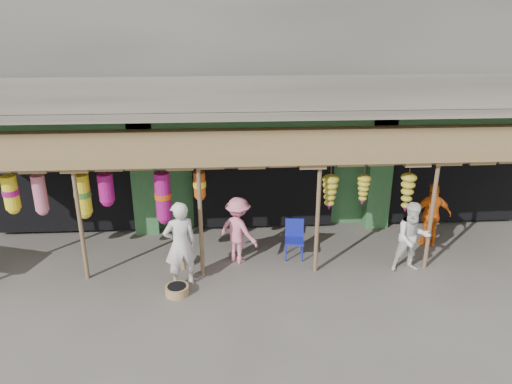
{
  "coord_description": "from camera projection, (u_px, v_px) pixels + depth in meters",
  "views": [
    {
      "loc": [
        -0.92,
        -9.85,
        5.71
      ],
      "look_at": [
        -0.25,
        1.0,
        1.46
      ],
      "focal_mm": 35.0,
      "sensor_mm": 36.0,
      "label": 1
    }
  ],
  "objects": [
    {
      "name": "ground",
      "position": [
        270.0,
        268.0,
        11.29
      ],
      "size": [
        80.0,
        80.0,
        0.0
      ],
      "primitive_type": "plane",
      "color": "#514C47",
      "rests_on": "ground"
    },
    {
      "name": "blue_chair",
      "position": [
        294.0,
        236.0,
        11.62
      ],
      "size": [
        0.48,
        0.49,
        0.91
      ],
      "rotation": [
        0.0,
        0.0,
        -0.12
      ],
      "color": "#17209B",
      "rests_on": "ground"
    },
    {
      "name": "building",
      "position": [
        256.0,
        83.0,
        14.59
      ],
      "size": [
        16.4,
        6.8,
        7.0
      ],
      "color": "gray",
      "rests_on": "ground"
    },
    {
      "name": "person_shopper",
      "position": [
        238.0,
        230.0,
        11.3
      ],
      "size": [
        1.15,
        1.11,
        1.57
      ],
      "primitive_type": "imported",
      "rotation": [
        0.0,
        0.0,
        2.43
      ],
      "color": "pink",
      "rests_on": "ground"
    },
    {
      "name": "person_front",
      "position": [
        180.0,
        244.0,
        10.3
      ],
      "size": [
        0.8,
        0.66,
        1.89
      ],
      "primitive_type": "imported",
      "rotation": [
        0.0,
        0.0,
        3.48
      ],
      "color": "silver",
      "rests_on": "ground"
    },
    {
      "name": "basket_right",
      "position": [
        182.0,
        261.0,
        11.38
      ],
      "size": [
        0.49,
        0.49,
        0.21
      ],
      "primitive_type": "cylinder",
      "rotation": [
        0.0,
        0.0,
        0.08
      ],
      "color": "olive",
      "rests_on": "ground"
    },
    {
      "name": "person_right",
      "position": [
        412.0,
        238.0,
        10.89
      ],
      "size": [
        0.79,
        0.62,
        1.63
      ],
      "primitive_type": "imported",
      "rotation": [
        0.0,
        0.0,
        0.0
      ],
      "color": "silver",
      "rests_on": "ground"
    },
    {
      "name": "basket_mid",
      "position": [
        177.0,
        290.0,
        10.25
      ],
      "size": [
        0.54,
        0.54,
        0.19
      ],
      "primitive_type": "cylinder",
      "rotation": [
        0.0,
        0.0,
        0.12
      ],
      "color": "#9F6F47",
      "rests_on": "ground"
    },
    {
      "name": "person_vendor",
      "position": [
        432.0,
        215.0,
        12.04
      ],
      "size": [
        0.96,
        0.44,
        1.61
      ],
      "primitive_type": "imported",
      "rotation": [
        0.0,
        0.0,
        3.09
      ],
      "color": "orange",
      "rests_on": "ground"
    },
    {
      "name": "awning",
      "position": [
        260.0,
        148.0,
        11.09
      ],
      "size": [
        14.0,
        2.7,
        2.79
      ],
      "color": "brown",
      "rests_on": "ground"
    }
  ]
}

